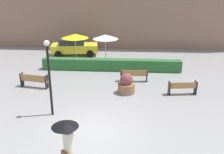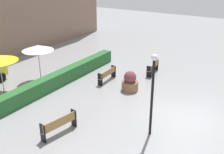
{
  "view_description": "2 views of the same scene",
  "coord_description": "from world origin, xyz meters",
  "px_view_note": "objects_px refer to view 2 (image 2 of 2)",
  "views": [
    {
      "loc": [
        1.56,
        -10.67,
        6.39
      ],
      "look_at": [
        0.5,
        4.45,
        0.88
      ],
      "focal_mm": 41.87,
      "sensor_mm": 36.0,
      "label": 1
    },
    {
      "loc": [
        -12.47,
        -3.25,
        7.31
      ],
      "look_at": [
        0.5,
        4.86,
        1.04
      ],
      "focal_mm": 44.27,
      "sensor_mm": 36.0,
      "label": 2
    }
  ],
  "objects_px": {
    "bench_far_right": "(153,67)",
    "bench_back_row": "(107,74)",
    "bench_far_left": "(59,124)",
    "lamp_post": "(153,87)",
    "patio_umbrella_white": "(38,48)",
    "planter_pot": "(130,82)"
  },
  "relations": [
    {
      "from": "planter_pot",
      "to": "lamp_post",
      "type": "relative_size",
      "value": 0.33
    },
    {
      "from": "bench_back_row",
      "to": "lamp_post",
      "type": "relative_size",
      "value": 0.48
    },
    {
      "from": "bench_far_left",
      "to": "bench_far_right",
      "type": "bearing_deg",
      "value": -3.05
    },
    {
      "from": "bench_back_row",
      "to": "lamp_post",
      "type": "bearing_deg",
      "value": -129.71
    },
    {
      "from": "bench_back_row",
      "to": "patio_umbrella_white",
      "type": "xyz_separation_m",
      "value": [
        -2.29,
        3.89,
        1.78
      ]
    },
    {
      "from": "bench_far_left",
      "to": "planter_pot",
      "type": "height_order",
      "value": "planter_pot"
    },
    {
      "from": "bench_far_left",
      "to": "lamp_post",
      "type": "relative_size",
      "value": 0.49
    },
    {
      "from": "bench_far_left",
      "to": "bench_back_row",
      "type": "bearing_deg",
      "value": 13.35
    },
    {
      "from": "planter_pot",
      "to": "patio_umbrella_white",
      "type": "distance_m",
      "value": 6.37
    },
    {
      "from": "bench_far_left",
      "to": "planter_pot",
      "type": "xyz_separation_m",
      "value": [
        5.94,
        -0.44,
        0.02
      ]
    },
    {
      "from": "bench_back_row",
      "to": "planter_pot",
      "type": "xyz_separation_m",
      "value": [
        -0.48,
        -1.97,
        0.04
      ]
    },
    {
      "from": "planter_pot",
      "to": "lamp_post",
      "type": "distance_m",
      "value": 5.17
    },
    {
      "from": "bench_far_left",
      "to": "patio_umbrella_white",
      "type": "distance_m",
      "value": 7.03
    },
    {
      "from": "bench_back_row",
      "to": "planter_pot",
      "type": "height_order",
      "value": "planter_pot"
    },
    {
      "from": "bench_far_right",
      "to": "bench_back_row",
      "type": "distance_m",
      "value": 3.53
    },
    {
      "from": "bench_far_left",
      "to": "lamp_post",
      "type": "height_order",
      "value": "lamp_post"
    },
    {
      "from": "bench_far_left",
      "to": "patio_umbrella_white",
      "type": "relative_size",
      "value": 0.77
    },
    {
      "from": "bench_far_right",
      "to": "bench_far_left",
      "type": "bearing_deg",
      "value": 176.95
    },
    {
      "from": "planter_pot",
      "to": "lamp_post",
      "type": "bearing_deg",
      "value": -140.32
    },
    {
      "from": "lamp_post",
      "to": "patio_umbrella_white",
      "type": "height_order",
      "value": "lamp_post"
    },
    {
      "from": "patio_umbrella_white",
      "to": "bench_back_row",
      "type": "bearing_deg",
      "value": -59.53
    },
    {
      "from": "lamp_post",
      "to": "planter_pot",
      "type": "bearing_deg",
      "value": 39.68
    }
  ]
}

